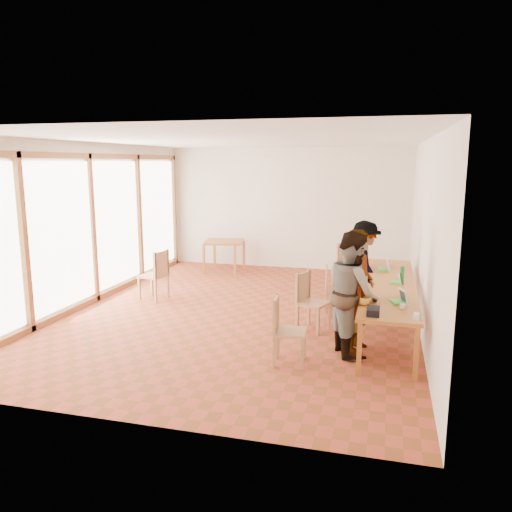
# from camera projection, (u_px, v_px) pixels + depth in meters

# --- Properties ---
(ground) EXTENTS (8.00, 8.00, 0.00)m
(ground) POSITION_uv_depth(u_px,v_px,m) (243.00, 312.00, 8.92)
(ground) COLOR #A33C27
(ground) RESTS_ON ground
(wall_back) EXTENTS (6.00, 0.10, 3.00)m
(wall_back) POSITION_uv_depth(u_px,v_px,m) (287.00, 208.00, 12.44)
(wall_back) COLOR silver
(wall_back) RESTS_ON ground
(wall_front) EXTENTS (6.00, 0.10, 3.00)m
(wall_front) POSITION_uv_depth(u_px,v_px,m) (127.00, 281.00, 4.84)
(wall_front) COLOR silver
(wall_front) RESTS_ON ground
(wall_right) EXTENTS (0.10, 8.00, 3.00)m
(wall_right) POSITION_uv_depth(u_px,v_px,m) (424.00, 235.00, 7.89)
(wall_right) COLOR silver
(wall_right) RESTS_ON ground
(window_wall) EXTENTS (0.10, 8.00, 3.00)m
(window_wall) POSITION_uv_depth(u_px,v_px,m) (92.00, 224.00, 9.38)
(window_wall) COLOR white
(window_wall) RESTS_ON ground
(ceiling) EXTENTS (6.00, 8.00, 0.04)m
(ceiling) POSITION_uv_depth(u_px,v_px,m) (242.00, 139.00, 8.36)
(ceiling) COLOR white
(ceiling) RESTS_ON wall_back
(communal_table) EXTENTS (0.80, 4.00, 0.75)m
(communal_table) POSITION_uv_depth(u_px,v_px,m) (389.00, 286.00, 7.90)
(communal_table) COLOR #B15C27
(communal_table) RESTS_ON ground
(side_table) EXTENTS (0.90, 0.90, 0.75)m
(side_table) POSITION_uv_depth(u_px,v_px,m) (224.00, 244.00, 12.19)
(side_table) COLOR #B15C27
(side_table) RESTS_ON ground
(chair_near) EXTENTS (0.46, 0.46, 0.48)m
(chair_near) POSITION_uv_depth(u_px,v_px,m) (283.00, 323.00, 6.58)
(chair_near) COLOR tan
(chair_near) RESTS_ON ground
(chair_mid) EXTENTS (0.55, 0.55, 0.49)m
(chair_mid) POSITION_uv_depth(u_px,v_px,m) (308.00, 295.00, 7.92)
(chair_mid) COLOR tan
(chair_mid) RESTS_ON ground
(chair_far) EXTENTS (0.43, 0.43, 0.43)m
(chair_far) POSITION_uv_depth(u_px,v_px,m) (331.00, 284.00, 8.86)
(chair_far) COLOR tan
(chair_far) RESTS_ON ground
(chair_empty) EXTENTS (0.61, 0.61, 0.53)m
(chair_empty) POSITION_uv_depth(u_px,v_px,m) (346.00, 261.00, 10.37)
(chair_empty) COLOR tan
(chair_empty) RESTS_ON ground
(chair_spare) EXTENTS (0.53, 0.53, 0.52)m
(chair_spare) POSITION_uv_depth(u_px,v_px,m) (157.00, 270.00, 9.62)
(chair_spare) COLOR tan
(chair_spare) RESTS_ON ground
(person_near) EXTENTS (0.46, 0.66, 1.74)m
(person_near) POSITION_uv_depth(u_px,v_px,m) (359.00, 291.00, 6.96)
(person_near) COLOR gray
(person_near) RESTS_ON ground
(person_mid) EXTENTS (0.93, 1.03, 1.72)m
(person_mid) POSITION_uv_depth(u_px,v_px,m) (352.00, 293.00, 6.89)
(person_mid) COLOR gray
(person_mid) RESTS_ON ground
(person_far) EXTENTS (0.97, 1.19, 1.61)m
(person_far) POSITION_uv_depth(u_px,v_px,m) (364.00, 265.00, 9.04)
(person_far) COLOR gray
(person_far) RESTS_ON ground
(laptop_near) EXTENTS (0.26, 0.28, 0.19)m
(laptop_near) POSITION_uv_depth(u_px,v_px,m) (400.00, 299.00, 6.80)
(laptop_near) COLOR green
(laptop_near) RESTS_ON communal_table
(laptop_mid) EXTENTS (0.23, 0.25, 0.18)m
(laptop_mid) POSITION_uv_depth(u_px,v_px,m) (399.00, 280.00, 7.89)
(laptop_mid) COLOR green
(laptop_mid) RESTS_ON communal_table
(laptop_far) EXTENTS (0.22, 0.25, 0.20)m
(laptop_far) POSITION_uv_depth(u_px,v_px,m) (385.00, 267.00, 8.83)
(laptop_far) COLOR green
(laptop_far) RESTS_ON communal_table
(yellow_mug) EXTENTS (0.16, 0.16, 0.11)m
(yellow_mug) POSITION_uv_depth(u_px,v_px,m) (365.00, 302.00, 6.66)
(yellow_mug) COLOR #C78725
(yellow_mug) RESTS_ON communal_table
(green_bottle) EXTENTS (0.07, 0.07, 0.28)m
(green_bottle) POSITION_uv_depth(u_px,v_px,m) (402.00, 276.00, 7.81)
(green_bottle) COLOR #186527
(green_bottle) RESTS_ON communal_table
(clear_glass) EXTENTS (0.07, 0.07, 0.09)m
(clear_glass) POSITION_uv_depth(u_px,v_px,m) (417.00, 316.00, 6.06)
(clear_glass) COLOR silver
(clear_glass) RESTS_ON communal_table
(condiment_cup) EXTENTS (0.08, 0.08, 0.06)m
(condiment_cup) POSITION_uv_depth(u_px,v_px,m) (403.00, 306.00, 6.53)
(condiment_cup) COLOR white
(condiment_cup) RESTS_ON communal_table
(pink_phone) EXTENTS (0.05, 0.10, 0.01)m
(pink_phone) POSITION_uv_depth(u_px,v_px,m) (384.00, 269.00, 8.92)
(pink_phone) COLOR #EC5581
(pink_phone) RESTS_ON communal_table
(black_pouch) EXTENTS (0.16, 0.26, 0.09)m
(black_pouch) POSITION_uv_depth(u_px,v_px,m) (373.00, 311.00, 6.26)
(black_pouch) COLOR black
(black_pouch) RESTS_ON communal_table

